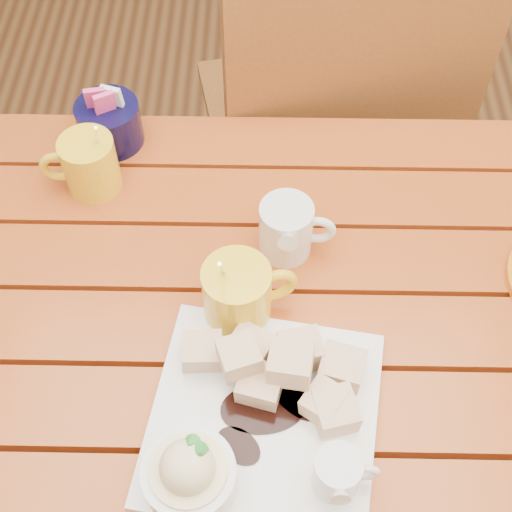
{
  "coord_description": "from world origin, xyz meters",
  "views": [
    {
      "loc": [
        0.04,
        -0.47,
        1.58
      ],
      "look_at": [
        0.03,
        0.07,
        0.82
      ],
      "focal_mm": 50.0,
      "sensor_mm": 36.0,
      "label": 1
    }
  ],
  "objects_px": {
    "table": "(238,363)",
    "chair_far": "(331,129)",
    "dessert_plate": "(252,424)",
    "coffee_mug_right": "(239,294)",
    "coffee_mug_left": "(88,164)"
  },
  "relations": [
    {
      "from": "dessert_plate",
      "to": "coffee_mug_right",
      "type": "height_order",
      "value": "coffee_mug_right"
    },
    {
      "from": "dessert_plate",
      "to": "coffee_mug_right",
      "type": "xyz_separation_m",
      "value": [
        -0.02,
        0.17,
        0.02
      ]
    },
    {
      "from": "table",
      "to": "coffee_mug_left",
      "type": "xyz_separation_m",
      "value": [
        -0.23,
        0.24,
        0.15
      ]
    },
    {
      "from": "table",
      "to": "chair_far",
      "type": "bearing_deg",
      "value": 73.71
    },
    {
      "from": "coffee_mug_left",
      "to": "table",
      "type": "bearing_deg",
      "value": -53.74
    },
    {
      "from": "dessert_plate",
      "to": "chair_far",
      "type": "bearing_deg",
      "value": 78.8
    },
    {
      "from": "dessert_plate",
      "to": "coffee_mug_left",
      "type": "xyz_separation_m",
      "value": [
        -0.25,
        0.39,
        0.02
      ]
    },
    {
      "from": "dessert_plate",
      "to": "coffee_mug_left",
      "type": "height_order",
      "value": "coffee_mug_left"
    },
    {
      "from": "table",
      "to": "chair_far",
      "type": "relative_size",
      "value": 1.23
    },
    {
      "from": "coffee_mug_left",
      "to": "chair_far",
      "type": "distance_m",
      "value": 0.57
    },
    {
      "from": "table",
      "to": "coffee_mug_right",
      "type": "relative_size",
      "value": 8.04
    },
    {
      "from": "dessert_plate",
      "to": "coffee_mug_right",
      "type": "distance_m",
      "value": 0.17
    },
    {
      "from": "coffee_mug_left",
      "to": "coffee_mug_right",
      "type": "distance_m",
      "value": 0.32
    },
    {
      "from": "dessert_plate",
      "to": "chair_far",
      "type": "height_order",
      "value": "chair_far"
    },
    {
      "from": "table",
      "to": "chair_far",
      "type": "xyz_separation_m",
      "value": [
        0.17,
        0.58,
        -0.1
      ]
    }
  ]
}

